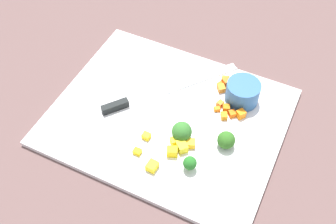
{
  "coord_description": "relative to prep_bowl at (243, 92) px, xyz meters",
  "views": [
    {
      "loc": [
        -0.23,
        0.48,
        0.69
      ],
      "look_at": [
        0.0,
        0.0,
        0.02
      ],
      "focal_mm": 43.92,
      "sensor_mm": 36.0,
      "label": 1
    }
  ],
  "objects": [
    {
      "name": "pepper_dice_0",
      "position": [
        0.06,
        0.17,
        -0.01
      ],
      "size": [
        0.03,
        0.03,
        0.02
      ],
      "primitive_type": "cube",
      "rotation": [
        0.0,
        0.0,
        0.84
      ],
      "color": "yellow",
      "rests_on": "cutting_board"
    },
    {
      "name": "chef_knife",
      "position": [
        0.18,
        0.07,
        -0.02
      ],
      "size": [
        0.22,
        0.26,
        0.02
      ],
      "rotation": [
        0.0,
        0.0,
        4.03
      ],
      "color": "silver",
      "rests_on": "cutting_board"
    },
    {
      "name": "pepper_dice_3",
      "position": [
        0.05,
        0.16,
        -0.02
      ],
      "size": [
        0.02,
        0.02,
        0.01
      ],
      "primitive_type": "cube",
      "rotation": [
        0.0,
        0.0,
        0.4
      ],
      "color": "yellow",
      "rests_on": "cutting_board"
    },
    {
      "name": "pepper_dice_5",
      "position": [
        0.08,
        0.17,
        -0.02
      ],
      "size": [
        0.02,
        0.02,
        0.02
      ],
      "primitive_type": "cube",
      "rotation": [
        0.0,
        0.0,
        2.33
      ],
      "color": "yellow",
      "rests_on": "cutting_board"
    },
    {
      "name": "carrot_dice_6",
      "position": [
        0.05,
        -0.02,
        -0.02
      ],
      "size": [
        0.02,
        0.02,
        0.01
      ],
      "primitive_type": "cube",
      "rotation": [
        0.0,
        0.0,
        1.16
      ],
      "color": "orange",
      "rests_on": "cutting_board"
    },
    {
      "name": "cutting_board",
      "position": [
        0.12,
        0.11,
        -0.03
      ],
      "size": [
        0.47,
        0.38,
        0.01
      ],
      "primitive_type": "cube",
      "color": "white",
      "rests_on": "ground_plane"
    },
    {
      "name": "ground_plane",
      "position": [
        0.12,
        0.11,
        -0.04
      ],
      "size": [
        4.0,
        4.0,
        0.0
      ],
      "primitive_type": "plane",
      "color": "brown"
    },
    {
      "name": "carrot_dice_7",
      "position": [
        0.04,
        0.03,
        -0.02
      ],
      "size": [
        0.02,
        0.02,
        0.01
      ],
      "primitive_type": "cube",
      "rotation": [
        0.0,
        0.0,
        2.82
      ],
      "color": "orange",
      "rests_on": "cutting_board"
    },
    {
      "name": "broccoli_floret_1",
      "position": [
        0.07,
        0.15,
        -0.0
      ],
      "size": [
        0.04,
        0.04,
        0.04
      ],
      "color": "#8FB55B",
      "rests_on": "cutting_board"
    },
    {
      "name": "carrot_dice_8",
      "position": [
        0.05,
        -0.01,
        -0.02
      ],
      "size": [
        0.02,
        0.02,
        0.01
      ],
      "primitive_type": "cube",
      "rotation": [
        0.0,
        0.0,
        0.66
      ],
      "color": "orange",
      "rests_on": "cutting_board"
    },
    {
      "name": "carrot_dice_4",
      "position": [
        0.02,
        -0.04,
        -0.02
      ],
      "size": [
        0.02,
        0.02,
        0.02
      ],
      "primitive_type": "cube",
      "rotation": [
        0.0,
        0.0,
        2.86
      ],
      "color": "orange",
      "rests_on": "cutting_board"
    },
    {
      "name": "carrot_dice_9",
      "position": [
        0.03,
        -0.04,
        -0.02
      ],
      "size": [
        0.01,
        0.01,
        0.01
      ],
      "primitive_type": "cube",
      "rotation": [
        0.0,
        0.0,
        0.33
      ],
      "color": "orange",
      "rests_on": "cutting_board"
    },
    {
      "name": "broccoli_floret_0",
      "position": [
        0.03,
        0.2,
        -0.01
      ],
      "size": [
        0.03,
        0.03,
        0.03
      ],
      "color": "#95B164",
      "rests_on": "cutting_board"
    },
    {
      "name": "carrot_dice_1",
      "position": [
        0.04,
        -0.03,
        -0.02
      ],
      "size": [
        0.02,
        0.02,
        0.02
      ],
      "primitive_type": "cube",
      "rotation": [
        0.0,
        0.0,
        2.44
      ],
      "color": "orange",
      "rests_on": "cutting_board"
    },
    {
      "name": "pepper_dice_6",
      "position": [
        0.14,
        0.22,
        -0.02
      ],
      "size": [
        0.01,
        0.01,
        0.01
      ],
      "primitive_type": "cube",
      "rotation": [
        0.0,
        0.0,
        3.14
      ],
      "color": "yellow",
      "rests_on": "cutting_board"
    },
    {
      "name": "carrot_dice_5",
      "position": [
        -0.01,
        0.04,
        -0.02
      ],
      "size": [
        0.02,
        0.02,
        0.02
      ],
      "primitive_type": "cube",
      "rotation": [
        0.0,
        0.0,
        0.95
      ],
      "color": "orange",
      "rests_on": "cutting_board"
    },
    {
      "name": "carrot_dice_11",
      "position": [
        0.05,
        -0.04,
        -0.02
      ],
      "size": [
        0.01,
        0.02,
        0.01
      ],
      "primitive_type": "cube",
      "rotation": [
        0.0,
        0.0,
        0.33
      ],
      "color": "orange",
      "rests_on": "cutting_board"
    },
    {
      "name": "pepper_dice_2",
      "position": [
        0.09,
        0.24,
        -0.02
      ],
      "size": [
        0.02,
        0.02,
        0.02
      ],
      "primitive_type": "cube",
      "rotation": [
        0.0,
        0.0,
        1.5
      ],
      "color": "yellow",
      "rests_on": "cutting_board"
    },
    {
      "name": "broccoli_floret_2",
      "position": [
        -0.01,
        0.13,
        -0.01
      ],
      "size": [
        0.04,
        0.04,
        0.04
      ],
      "color": "#87B861",
      "rests_on": "cutting_board"
    },
    {
      "name": "pepper_dice_1",
      "position": [
        0.07,
        0.19,
        -0.01
      ],
      "size": [
        0.03,
        0.02,
        0.02
      ],
      "primitive_type": "cube",
      "rotation": [
        0.0,
        0.0,
        0.41
      ],
      "color": "yellow",
      "rests_on": "cutting_board"
    },
    {
      "name": "prep_bowl",
      "position": [
        0.0,
        0.0,
        0.0
      ],
      "size": [
        0.07,
        0.07,
        0.05
      ],
      "primitive_type": "cylinder",
      "color": "#2D5C90",
      "rests_on": "cutting_board"
    },
    {
      "name": "carrot_dice_2",
      "position": [
        0.02,
        0.06,
        -0.02
      ],
      "size": [
        0.02,
        0.02,
        0.01
      ],
      "primitive_type": "cube",
      "rotation": [
        0.0,
        0.0,
        0.49
      ],
      "color": "orange",
      "rests_on": "cutting_board"
    },
    {
      "name": "carrot_dice_0",
      "position": [
        0.02,
        0.04,
        -0.02
      ],
      "size": [
        0.02,
        0.02,
        0.01
      ],
      "primitive_type": "cube",
      "rotation": [
        0.0,
        0.0,
        0.37
      ],
      "color": "orange",
      "rests_on": "cutting_board"
    },
    {
      "name": "carrot_dice_10",
      "position": [
        0.04,
        0.05,
        -0.02
      ],
      "size": [
        0.02,
        0.01,
        0.01
      ],
      "primitive_type": "cube",
      "rotation": [
        0.0,
        0.0,
        2.14
      ],
      "color": "orange",
      "rests_on": "cutting_board"
    },
    {
      "name": "pepper_dice_4",
      "position": [
        0.14,
        0.18,
        -0.02
      ],
      "size": [
        0.02,
        0.01,
        0.01
      ],
      "primitive_type": "cube",
      "rotation": [
        0.0,
        0.0,
        1.52
      ],
      "color": "yellow",
      "rests_on": "cutting_board"
    },
    {
      "name": "carrot_dice_3",
      "position": [
        0.0,
        0.05,
        -0.02
      ],
      "size": [
        0.02,
        0.02,
        0.01
      ],
      "primitive_type": "cube",
      "rotation": [
        0.0,
        0.0,
        2.3
      ],
      "color": "orange",
      "rests_on": "cutting_board"
    }
  ]
}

